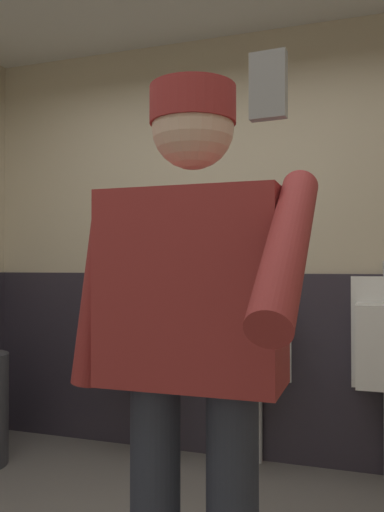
{
  "coord_description": "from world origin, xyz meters",
  "views": [
    {
      "loc": [
        0.87,
        -1.58,
        1.21
      ],
      "look_at": [
        0.21,
        0.37,
        1.25
      ],
      "focal_mm": 36.68,
      "sensor_mm": 36.0,
      "label": 1
    }
  ],
  "objects_px": {
    "cell_phone": "(268,86)",
    "person": "(192,337)",
    "urinal_middle": "(255,338)",
    "urinal_left": "(141,333)"
  },
  "relations": [
    {
      "from": "cell_phone",
      "to": "urinal_left",
      "type": "bearing_deg",
      "value": 123.09
    },
    {
      "from": "person",
      "to": "urinal_left",
      "type": "bearing_deg",
      "value": 118.25
    },
    {
      "from": "cell_phone",
      "to": "person",
      "type": "bearing_deg",
      "value": 125.23
    },
    {
      "from": "urinal_middle",
      "to": "person",
      "type": "distance_m",
      "value": 1.79
    },
    {
      "from": "urinal_left",
      "to": "urinal_middle",
      "type": "distance_m",
      "value": 0.75
    },
    {
      "from": "cell_phone",
      "to": "urinal_middle",
      "type": "bearing_deg",
      "value": 106.65
    },
    {
      "from": "urinal_middle",
      "to": "cell_phone",
      "type": "bearing_deg",
      "value": -77.57
    },
    {
      "from": "person",
      "to": "urinal_middle",
      "type": "bearing_deg",
      "value": 96.39
    },
    {
      "from": "urinal_middle",
      "to": "cell_phone",
      "type": "relative_size",
      "value": 11.27
    },
    {
      "from": "urinal_middle",
      "to": "person",
      "type": "bearing_deg",
      "value": -83.61
    }
  ]
}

